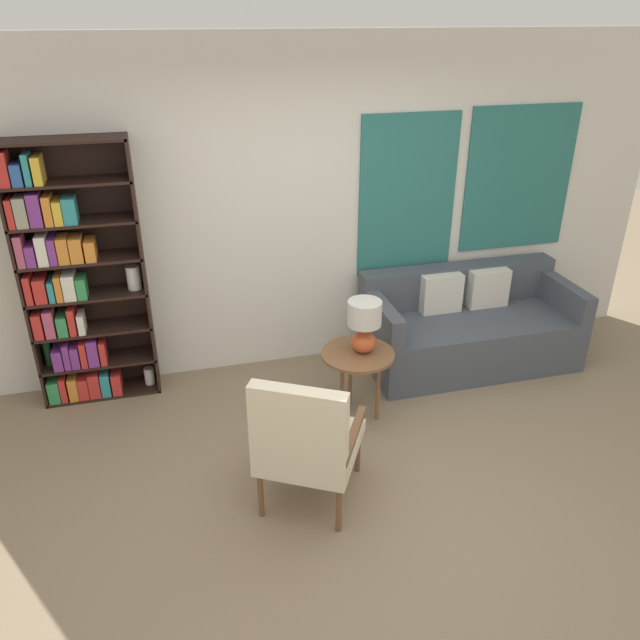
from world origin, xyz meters
name	(u,v)px	position (x,y,z in m)	size (l,w,h in m)	color
ground_plane	(376,508)	(0.00, 0.00, 0.00)	(14.00, 14.00, 0.00)	#847056
wall_back	(308,210)	(0.06, 2.03, 1.35)	(6.40, 0.08, 2.70)	silver
bookshelf	(73,287)	(-1.81, 1.84, 0.95)	(0.89, 0.30, 2.04)	black
armchair	(305,439)	(-0.42, 0.14, 0.52)	(0.81, 0.84, 0.96)	brown
couch	(468,328)	(1.39, 1.58, 0.31)	(1.80, 0.84, 0.80)	#474C56
side_table	(358,360)	(0.18, 0.99, 0.50)	(0.54, 0.54, 0.56)	brown
table_lamp	(364,323)	(0.23, 1.00, 0.80)	(0.25, 0.25, 0.41)	#C65128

